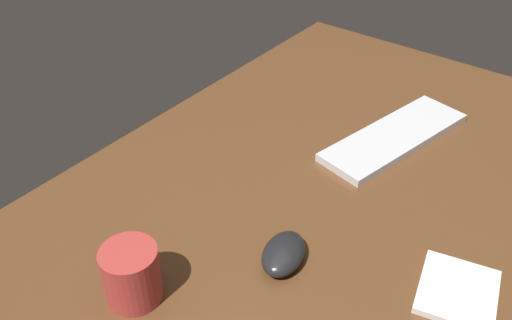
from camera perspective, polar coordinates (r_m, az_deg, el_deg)
The scene contains 5 objects.
desk at distance 101.24cm, azimuth 5.31°, elevation -4.61°, with size 140.00×84.00×2.00cm, color brown.
keyboard at distance 118.36cm, azimuth 14.07°, elevation 2.32°, with size 35.26×11.12×1.67cm, color silver.
computer_mouse at distance 88.35cm, azimuth 2.85°, elevation -9.58°, with size 9.93×6.39×3.62cm, color black.
coffee_mug at distance 83.65cm, azimuth -12.67°, elevation -11.40°, with size 8.44×8.44×9.08cm, color #B23833.
notepad at distance 90.01cm, azimuth 20.05°, elevation -12.59°, with size 12.58×11.16×1.11cm, color white.
Camera 1 is at (-65.72, -38.49, 67.69)cm, focal length 38.86 mm.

